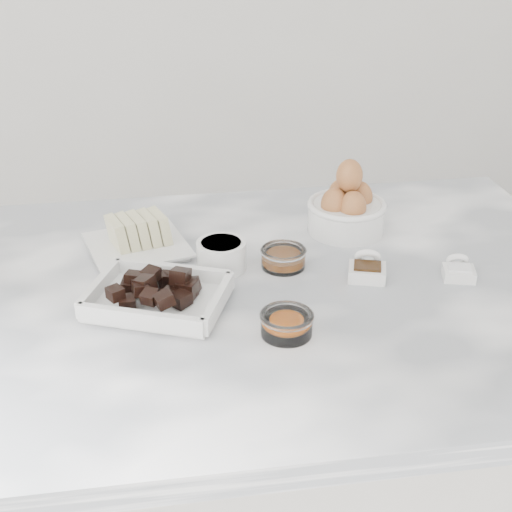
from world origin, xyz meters
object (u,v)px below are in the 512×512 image
at_px(butter_plate, 135,238).
at_px(honey_bowl, 283,257).
at_px(salt_spoon, 458,270).
at_px(egg_bowl, 347,208).
at_px(vanilla_spoon, 367,268).
at_px(zest_bowl, 287,323).
at_px(sugar_ramekin, 221,254).
at_px(chocolate_dish, 158,293).

relative_size(butter_plate, honey_bowl, 2.56).
height_order(honey_bowl, salt_spoon, salt_spoon).
xyz_separation_m(egg_bowl, vanilla_spoon, (-0.01, -0.17, -0.03)).
distance_m(zest_bowl, vanilla_spoon, 0.22).
bearing_deg(zest_bowl, sugar_ramekin, 108.64).
relative_size(vanilla_spoon, salt_spoon, 1.20).
height_order(egg_bowl, honey_bowl, egg_bowl).
bearing_deg(sugar_ramekin, butter_plate, 148.52).
bearing_deg(honey_bowl, salt_spoon, -15.81).
xyz_separation_m(butter_plate, sugar_ramekin, (0.14, -0.09, 0.00)).
distance_m(egg_bowl, vanilla_spoon, 0.18).
xyz_separation_m(honey_bowl, salt_spoon, (0.28, -0.08, -0.00)).
bearing_deg(honey_bowl, vanilla_spoon, -22.78).
relative_size(honey_bowl, zest_bowl, 0.99).
relative_size(chocolate_dish, honey_bowl, 3.17).
xyz_separation_m(egg_bowl, honey_bowl, (-0.14, -0.12, -0.03)).
height_order(chocolate_dish, honey_bowl, chocolate_dish).
relative_size(egg_bowl, honey_bowl, 1.87).
distance_m(vanilla_spoon, salt_spoon, 0.15).
relative_size(butter_plate, sugar_ramekin, 2.40).
xyz_separation_m(zest_bowl, vanilla_spoon, (0.16, 0.15, -0.00)).
height_order(sugar_ramekin, vanilla_spoon, sugar_ramekin).
distance_m(sugar_ramekin, vanilla_spoon, 0.24).
bearing_deg(butter_plate, chocolate_dish, -80.22).
relative_size(zest_bowl, vanilla_spoon, 0.93).
bearing_deg(honey_bowl, chocolate_dish, -155.91).
bearing_deg(sugar_ramekin, zest_bowl, -71.36).
height_order(zest_bowl, vanilla_spoon, vanilla_spoon).
xyz_separation_m(butter_plate, salt_spoon, (0.53, -0.18, -0.01)).
height_order(egg_bowl, vanilla_spoon, egg_bowl).
distance_m(chocolate_dish, egg_bowl, 0.42).
distance_m(chocolate_dish, butter_plate, 0.20).
relative_size(chocolate_dish, butter_plate, 1.24).
relative_size(chocolate_dish, vanilla_spoon, 2.91).
height_order(butter_plate, salt_spoon, butter_plate).
bearing_deg(chocolate_dish, butter_plate, 99.78).
bearing_deg(chocolate_dish, vanilla_spoon, 6.79).
height_order(chocolate_dish, sugar_ramekin, chocolate_dish).
bearing_deg(honey_bowl, sugar_ramekin, 175.14).
bearing_deg(salt_spoon, butter_plate, 161.56).
xyz_separation_m(butter_plate, honey_bowl, (0.25, -0.10, -0.01)).
bearing_deg(butter_plate, honey_bowl, -21.31).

